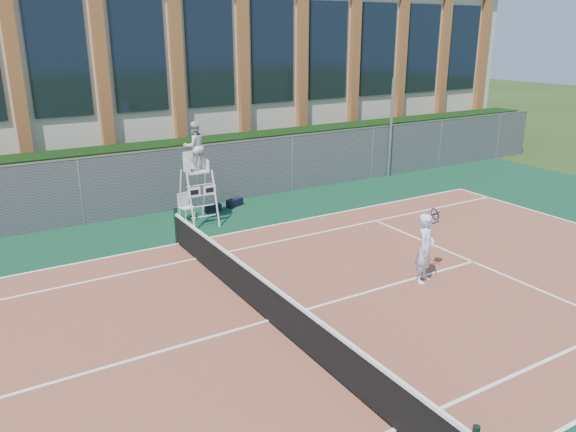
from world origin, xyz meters
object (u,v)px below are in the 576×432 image
umpire_chair (195,149)px  plastic_chair (185,204)px  steel_pole (391,129)px  tennis_player (426,248)px

umpire_chair → plastic_chair: bearing=115.5°
steel_pole → tennis_player: 11.12m
umpire_chair → steel_pole: bearing=9.8°
umpire_chair → plastic_chair: 2.01m
steel_pole → plastic_chair: bearing=-173.4°
steel_pole → umpire_chair: (-9.59, -1.65, 0.38)m
plastic_chair → tennis_player: (3.30, -7.78, 0.37)m
plastic_chair → umpire_chair: bearing=-64.5°
tennis_player → steel_pole: bearing=53.8°
steel_pole → umpire_chair: steel_pole is taller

